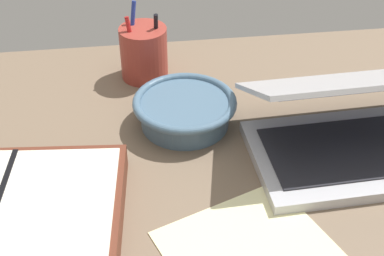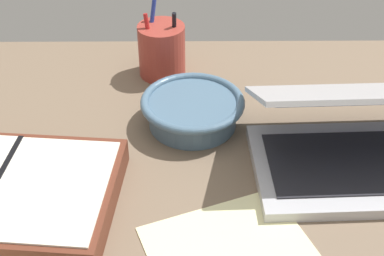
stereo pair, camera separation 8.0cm
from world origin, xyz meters
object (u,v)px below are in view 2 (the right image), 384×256
(bowl, at_px, (193,109))
(pen_cup, at_px, (162,50))
(planner, at_px, (0,193))
(laptop, at_px, (370,141))

(bowl, relative_size, pen_cup, 1.21)
(pen_cup, bearing_deg, bowl, -70.85)
(bowl, bearing_deg, planner, -145.17)
(planner, bearing_deg, bowl, 40.09)
(laptop, xyz_separation_m, planner, (-0.54, -0.09, -0.02))
(pen_cup, xyz_separation_m, planner, (-0.22, -0.36, -0.03))
(bowl, relative_size, planner, 0.51)
(pen_cup, bearing_deg, planner, -121.20)
(laptop, bearing_deg, bowl, 156.29)
(bowl, xyz_separation_m, pen_cup, (-0.06, 0.17, 0.02))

